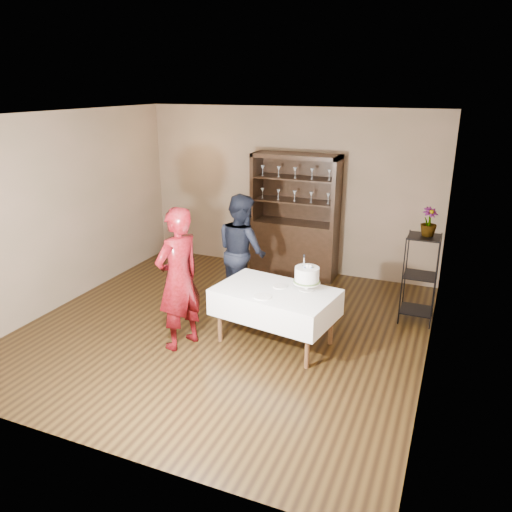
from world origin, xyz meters
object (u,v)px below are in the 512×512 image
at_px(cake, 307,276).
at_px(china_hutch, 295,236).
at_px(cake_table, 275,303).
at_px(potted_plant, 429,222).
at_px(woman, 178,279).
at_px(man, 242,251).
at_px(plant_etagere, 420,275).

bearing_deg(cake, china_hutch, 111.63).
height_order(cake_table, potted_plant, potted_plant).
distance_m(woman, man, 1.39).
relative_size(plant_etagere, cake_table, 0.78).
distance_m(woman, cake, 1.51).
bearing_deg(cake_table, man, 133.23).
height_order(plant_etagere, woman, woman).
height_order(plant_etagere, cake, plant_etagere).
bearing_deg(potted_plant, china_hutch, 154.22).
xyz_separation_m(man, cake, (1.17, -0.74, 0.07)).
xyz_separation_m(plant_etagere, cake_table, (-1.54, -1.30, -0.11)).
distance_m(man, potted_plant, 2.51).
bearing_deg(china_hutch, woman, -99.94).
relative_size(woman, man, 1.07).
bearing_deg(woman, china_hutch, -171.27).
distance_m(china_hutch, woman, 2.90).
distance_m(china_hutch, man, 1.50).
bearing_deg(plant_etagere, cake, -136.11).
distance_m(china_hutch, cake, 2.39).
relative_size(plant_etagere, potted_plant, 3.24).
bearing_deg(potted_plant, woman, -145.02).
bearing_deg(plant_etagere, woman, -145.17).
xyz_separation_m(man, potted_plant, (2.41, 0.45, 0.56)).
xyz_separation_m(plant_etagere, man, (-2.38, -0.42, 0.16)).
xyz_separation_m(cake_table, woman, (-1.03, -0.49, 0.33)).
relative_size(china_hutch, woman, 1.15).
bearing_deg(cake_table, plant_etagere, 40.16).
distance_m(plant_etagere, cake_table, 2.02).
bearing_deg(china_hutch, cake, -68.37).
relative_size(cake_table, cake, 3.44).
relative_size(china_hutch, cake, 4.48).
bearing_deg(man, woman, 118.14).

